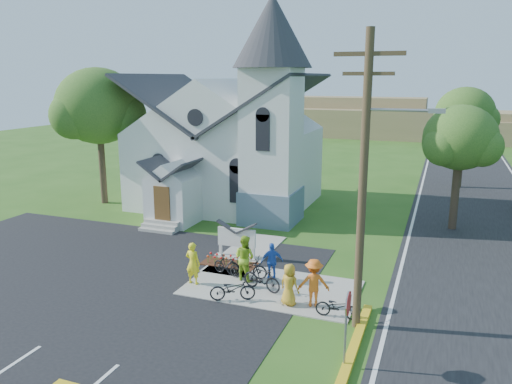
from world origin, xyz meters
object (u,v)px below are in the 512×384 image
at_px(bike_2, 246,267).
at_px(bike_4, 338,307).
at_px(cyclist_3, 314,283).
at_px(bike_1, 227,265).
at_px(stop_sign, 347,313).
at_px(church_sign, 237,238).
at_px(cyclist_1, 245,258).
at_px(utility_pole, 365,175).
at_px(cyclist_2, 272,261).
at_px(cyclist_4, 289,285).
at_px(cyclist_0, 193,263).
at_px(bike_3, 262,278).
at_px(bike_0, 233,289).

relative_size(bike_2, bike_4, 1.15).
bearing_deg(cyclist_3, bike_1, -36.25).
relative_size(stop_sign, bike_4, 1.53).
bearing_deg(bike_1, bike_2, -70.19).
bearing_deg(bike_1, church_sign, 28.26).
distance_m(church_sign, cyclist_1, 2.71).
height_order(utility_pole, bike_2, utility_pole).
height_order(cyclist_2, bike_4, cyclist_2).
distance_m(church_sign, cyclist_4, 5.54).
bearing_deg(cyclist_0, cyclist_2, -147.10).
distance_m(stop_sign, cyclist_1, 7.35).
distance_m(church_sign, cyclist_3, 6.02).
bearing_deg(bike_3, bike_1, 78.20).
distance_m(cyclist_3, bike_4, 1.35).
relative_size(utility_pole, bike_0, 5.67).
xyz_separation_m(utility_pole, cyclist_2, (-4.12, 2.79, -4.54)).
relative_size(cyclist_0, bike_0, 1.02).
bearing_deg(utility_pole, stop_sign, -88.51).
relative_size(bike_0, bike_3, 1.01).
relative_size(bike_1, cyclist_3, 0.81).
distance_m(utility_pole, cyclist_4, 5.34).
bearing_deg(bike_1, cyclist_1, -84.61).
relative_size(cyclist_1, cyclist_2, 1.21).
xyz_separation_m(bike_2, bike_4, (4.44, -2.28, -0.06)).
distance_m(cyclist_0, cyclist_4, 4.37).
distance_m(cyclist_2, cyclist_3, 2.92).
bearing_deg(cyclist_3, cyclist_4, 0.25).
distance_m(bike_0, cyclist_2, 2.63).
xyz_separation_m(church_sign, stop_sign, (6.63, -7.40, 0.75)).
relative_size(bike_3, bike_4, 1.08).
xyz_separation_m(cyclist_0, bike_0, (2.18, -0.90, -0.44)).
relative_size(bike_0, cyclist_4, 1.09).
bearing_deg(cyclist_3, cyclist_0, -18.63).
bearing_deg(cyclist_3, bike_2, -41.72).
xyz_separation_m(cyclist_3, bike_4, (1.06, -0.66, -0.50)).
distance_m(stop_sign, bike_0, 5.93).
bearing_deg(bike_4, bike_1, 65.92).
xyz_separation_m(stop_sign, bike_1, (-6.18, 5.23, -1.29)).
bearing_deg(cyclist_1, bike_1, 3.26).
bearing_deg(bike_2, bike_3, -135.32).
bearing_deg(cyclist_4, stop_sign, 147.97).
distance_m(utility_pole, bike_4, 5.00).
xyz_separation_m(church_sign, bike_0, (1.68, -4.40, -0.51)).
bearing_deg(cyclist_3, church_sign, -54.46).
bearing_deg(bike_4, stop_sign, -165.52).
xyz_separation_m(stop_sign, bike_4, (-0.85, 3.00, -1.31)).
height_order(bike_0, cyclist_4, cyclist_4).
bearing_deg(church_sign, bike_0, -69.11).
relative_size(utility_pole, bike_3, 5.73).
bearing_deg(bike_1, cyclist_2, -66.11).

